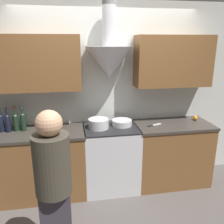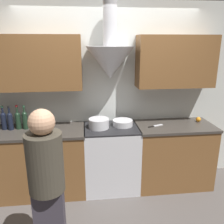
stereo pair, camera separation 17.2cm
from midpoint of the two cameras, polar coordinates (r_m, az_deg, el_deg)
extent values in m
plane|color=#4C4744|center=(3.42, -0.81, -20.49)|extent=(12.00, 12.00, 0.00)
cube|color=silver|center=(3.48, -2.64, 3.88)|extent=(8.40, 0.06, 2.60)
cone|color=silver|center=(3.20, -2.28, 11.81)|extent=(0.64, 0.64, 0.42)
cylinder|color=silver|center=(3.20, -2.38, 20.44)|extent=(0.18, 0.18, 0.54)
cube|color=brown|center=(3.26, -21.26, 10.85)|extent=(1.34, 0.32, 0.70)
cube|color=brown|center=(3.46, 13.11, 11.81)|extent=(1.07, 0.32, 0.70)
cube|color=brown|center=(3.49, -19.37, -11.99)|extent=(1.34, 0.60, 0.89)
cube|color=#38332D|center=(3.30, -20.14, -4.87)|extent=(1.37, 0.62, 0.03)
cube|color=brown|center=(3.69, 12.63, -9.83)|extent=(1.07, 0.60, 0.89)
cube|color=#38332D|center=(3.51, 13.11, -3.01)|extent=(1.10, 0.62, 0.03)
cube|color=silver|center=(3.46, -1.74, -11.12)|extent=(0.75, 0.60, 0.91)
cube|color=black|center=(3.22, -0.96, -14.09)|extent=(0.52, 0.01, 0.41)
cube|color=black|center=(3.27, -1.81, -3.89)|extent=(0.75, 0.60, 0.02)
cube|color=silver|center=(3.54, -2.42, -3.29)|extent=(0.75, 0.06, 0.10)
cylinder|color=black|center=(3.44, -26.40, -2.70)|extent=(0.07, 0.07, 0.20)
sphere|color=black|center=(3.41, -26.61, -1.11)|extent=(0.07, 0.07, 0.07)
cylinder|color=black|center=(3.40, -26.74, -0.13)|extent=(0.03, 0.03, 0.09)
cylinder|color=black|center=(3.39, -25.07, -2.75)|extent=(0.07, 0.07, 0.20)
sphere|color=black|center=(3.36, -25.28, -1.12)|extent=(0.07, 0.07, 0.07)
cylinder|color=black|center=(3.35, -25.41, -0.15)|extent=(0.03, 0.03, 0.09)
cylinder|color=black|center=(3.33, -25.52, 0.76)|extent=(0.03, 0.03, 0.02)
cylinder|color=black|center=(3.39, -23.45, -2.61)|extent=(0.07, 0.07, 0.20)
sphere|color=black|center=(3.36, -23.64, -1.03)|extent=(0.07, 0.07, 0.07)
cylinder|color=black|center=(3.35, -23.77, 0.01)|extent=(0.03, 0.03, 0.10)
cylinder|color=maroon|center=(3.33, -23.88, 0.99)|extent=(0.03, 0.03, 0.02)
cylinder|color=black|center=(3.36, -21.95, -2.51)|extent=(0.07, 0.07, 0.21)
sphere|color=black|center=(3.33, -22.14, -0.82)|extent=(0.07, 0.07, 0.07)
cylinder|color=black|center=(3.32, -22.25, 0.10)|extent=(0.03, 0.03, 0.08)
cylinder|color=#234C33|center=(3.30, -22.34, 0.95)|extent=(0.03, 0.03, 0.02)
cylinder|color=silver|center=(3.23, -4.80, -2.79)|extent=(0.28, 0.28, 0.13)
cylinder|color=silver|center=(3.33, 0.92, -2.58)|extent=(0.28, 0.28, 0.08)
sphere|color=orange|center=(3.74, 18.16, -1.36)|extent=(0.07, 0.07, 0.07)
cube|color=silver|center=(3.41, 9.31, -2.98)|extent=(0.15, 0.09, 0.01)
cube|color=black|center=(3.34, 7.74, -3.36)|extent=(0.09, 0.05, 0.01)
cylinder|color=#3D382D|center=(2.13, -16.51, -12.05)|extent=(0.31, 0.31, 0.53)
sphere|color=tan|center=(1.98, -17.37, -2.66)|extent=(0.22, 0.22, 0.22)
camera|label=1|loc=(0.09, -91.59, -0.47)|focal=38.00mm
camera|label=2|loc=(0.09, 88.41, 0.47)|focal=38.00mm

